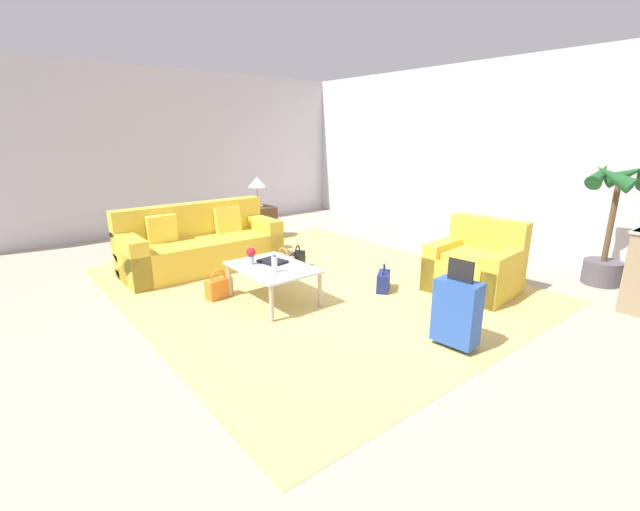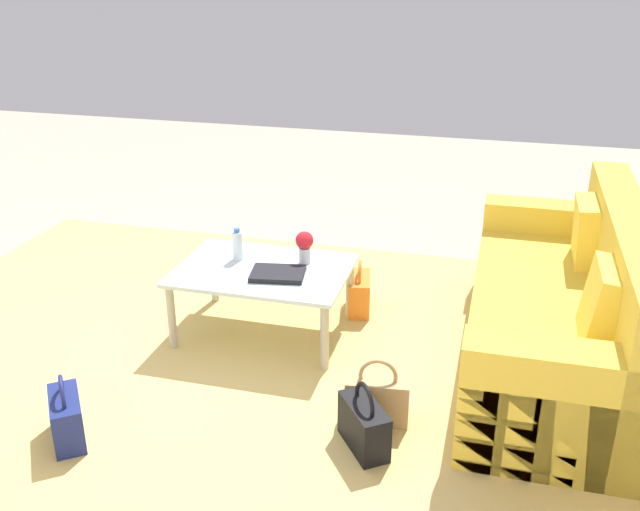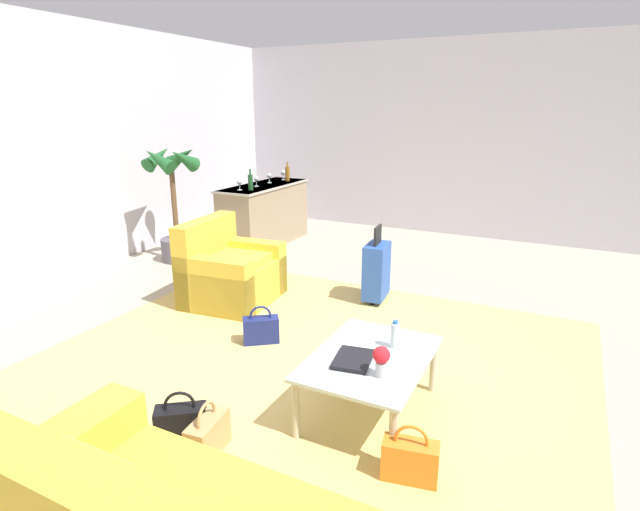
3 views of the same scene
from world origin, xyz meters
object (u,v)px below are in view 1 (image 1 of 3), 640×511
object	(u,v)px
armchair	(476,268)
handbag_orange	(219,288)
coffee_table_book	(273,261)
water_bottle	(274,264)
flower_vase	(251,254)
side_table	(259,223)
suitcase_blue	(457,311)
handbag_tan	(284,263)
coffee_table	(273,270)
table_lamp	(257,183)
handbag_black	(298,260)
potted_palm	(611,223)
couch	(200,247)
handbag_navy	(383,281)

from	to	relation	value
armchair	handbag_orange	bearing A→B (deg)	-124.59
armchair	coffee_table_book	world-z (taller)	armchair
water_bottle	flower_vase	distance (m)	0.42
side_table	suitcase_blue	world-z (taller)	suitcase_blue
side_table	handbag_tan	xyz separation A→B (m)	(1.95, -0.77, -0.17)
coffee_table	handbag_orange	xyz separation A→B (m)	(-0.51, -0.45, -0.26)
table_lamp	suitcase_blue	size ratio (longest dim) A/B	0.64
armchair	coffee_table_book	bearing A→B (deg)	-124.06
side_table	suitcase_blue	size ratio (longest dim) A/B	0.70
handbag_orange	handbag_black	xyz separation A→B (m)	(-0.32, 1.41, 0.00)
suitcase_blue	potted_palm	size ratio (longest dim) A/B	0.53
couch	flower_vase	size ratio (longest dim) A/B	10.89
armchair	handbag_navy	bearing A→B (deg)	-128.67
couch	coffee_table_book	distance (m)	1.69
handbag_navy	potted_palm	distance (m)	3.00
handbag_orange	handbag_navy	size ratio (longest dim) A/B	1.00
armchair	table_lamp	xyz separation A→B (m)	(-4.09, -0.67, 0.73)
water_bottle	coffee_table_book	size ratio (longest dim) A/B	0.65
water_bottle	coffee_table	bearing A→B (deg)	153.43
table_lamp	handbag_navy	world-z (taller)	table_lamp
side_table	coffee_table	bearing A→B (deg)	-28.18
coffee_table_book	handbag_tan	world-z (taller)	coffee_table_book
table_lamp	potted_palm	distance (m)	5.47
armchair	water_bottle	bearing A→B (deg)	-115.71
coffee_table	handbag_black	bearing A→B (deg)	130.86
suitcase_blue	flower_vase	bearing A→B (deg)	-159.05
water_bottle	suitcase_blue	world-z (taller)	suitcase_blue
flower_vase	suitcase_blue	bearing A→B (deg)	20.95
suitcase_blue	handbag_black	distance (m)	2.85
armchair	coffee_table_book	distance (m)	2.53
couch	suitcase_blue	world-z (taller)	couch
suitcase_blue	handbag_orange	distance (m)	2.77
coffee_table	table_lamp	xyz separation A→B (m)	(-2.80, 1.50, 0.65)
coffee_table	table_lamp	size ratio (longest dim) A/B	1.90
couch	water_bottle	xyz separation A→B (m)	(2.00, -0.00, 0.22)
handbag_tan	handbag_navy	xyz separation A→B (m)	(1.43, 0.54, 0.00)
flower_vase	side_table	world-z (taller)	flower_vase
table_lamp	handbag_orange	bearing A→B (deg)	-40.35
coffee_table	handbag_tan	size ratio (longest dim) A/B	2.91
coffee_table_book	table_lamp	world-z (taller)	table_lamp
handbag_orange	handbag_tan	bearing A→B (deg)	106.22
flower_vase	handbag_orange	distance (m)	0.60
flower_vase	couch	bearing A→B (deg)	178.18
couch	potted_palm	xyz separation A→B (m)	(4.00, 3.80, 0.51)
coffee_table	handbag_black	world-z (taller)	coffee_table
couch	water_bottle	distance (m)	2.01
armchair	flower_vase	bearing A→B (deg)	-123.11
coffee_table	handbag_black	size ratio (longest dim) A/B	2.91
couch	potted_palm	world-z (taller)	potted_palm
coffee_table_book	handbag_navy	xyz separation A→B (m)	(0.70, 1.19, -0.32)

